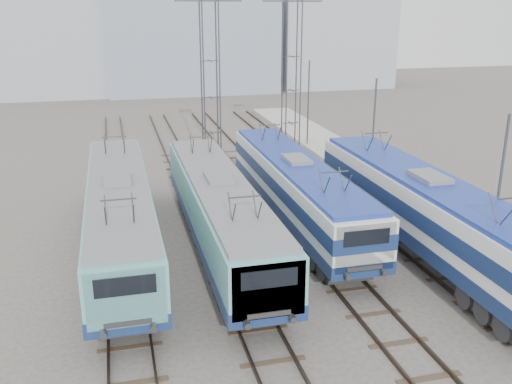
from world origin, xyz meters
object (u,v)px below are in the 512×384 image
Objects in this scene: locomotive_far_right at (429,210)px; catenary_tower_east at (292,68)px; catenary_tower_west at (210,74)px; mast_rear at (308,105)px; mast_front at (498,197)px; mast_mid at (373,136)px; locomotive_center_right at (297,186)px; locomotive_center_left at (220,210)px; locomotive_far_left at (120,212)px.

catenary_tower_east reaches higher than locomotive_far_right.
catenary_tower_west is (-6.75, 17.86, 4.30)m from locomotive_far_right.
mast_rear is at bearing 24.94° from catenary_tower_west.
mast_front is 12.00m from mast_mid.
catenary_tower_east reaches higher than mast_mid.
locomotive_center_left is at bearing -151.89° from locomotive_center_right.
mast_rear is at bearing 43.60° from catenary_tower_east.
locomotive_center_left is (4.50, -0.68, -0.04)m from locomotive_far_left.
locomotive_far_right reaches higher than locomotive_center_left.
mast_front is at bearing -84.55° from catenary_tower_east.
mast_front is at bearing -90.00° from mast_mid.
locomotive_far_left is 2.52× the size of mast_rear.
catenary_tower_west is 1.71× the size of mast_front.
locomotive_center_left is at bearing -119.70° from mast_rear.
catenary_tower_west reaches higher than mast_rear.
mast_mid and mast_rear have the same top height.
mast_mid is (0.00, 12.00, 0.00)m from mast_front.
catenary_tower_east is at bearing 50.96° from locomotive_far_left.
locomotive_far_left is 23.95m from mast_rear.
locomotive_center_right is 0.93× the size of locomotive_far_right.
locomotive_far_right is at bearing 130.90° from mast_front.
locomotive_center_left is at bearing -117.20° from catenary_tower_east.
catenary_tower_east is at bearing 17.10° from catenary_tower_west.
locomotive_far_left is at bearing 165.37° from locomotive_far_right.
mast_mid is (6.35, 4.62, 1.30)m from locomotive_center_right.
locomotive_center_left is 12.01m from mast_front.
locomotive_far_left is 4.55m from locomotive_center_left.
catenary_tower_east is 22.32m from mast_front.
catenary_tower_east reaches higher than locomotive_center_left.
mast_front is at bearing -66.73° from catenary_tower_west.
mast_front is (8.60, -20.00, -3.14)m from catenary_tower_west.
catenary_tower_west reaches higher than locomotive_center_right.
locomotive_center_right is (9.00, 1.72, -0.00)m from locomotive_far_left.
catenary_tower_east is at bearing 95.45° from mast_front.
catenary_tower_east is at bearing 90.72° from locomotive_far_right.
catenary_tower_east is (13.25, 16.34, 4.44)m from locomotive_far_left.
mast_mid is at bearing 32.92° from locomotive_center_left.
locomotive_far_left is at bearing -115.21° from catenary_tower_west.
locomotive_far_right is 3.05m from mast_front.
mast_mid is 1.00× the size of mast_rear.
mast_mid is at bearing -90.00° from mast_rear.
catenary_tower_west is at bearing 64.79° from locomotive_far_left.
locomotive_far_right is at bearing -17.51° from locomotive_center_left.
catenary_tower_east is at bearing -136.40° from mast_rear.
locomotive_center_left is 5.10m from locomotive_center_right.
locomotive_far_right is 2.63× the size of mast_mid.
locomotive_center_right is 15.86m from catenary_tower_east.
mast_mid reaches higher than locomotive_center_right.
catenary_tower_east reaches higher than locomotive_far_left.
locomotive_far_right is 2.63× the size of mast_front.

